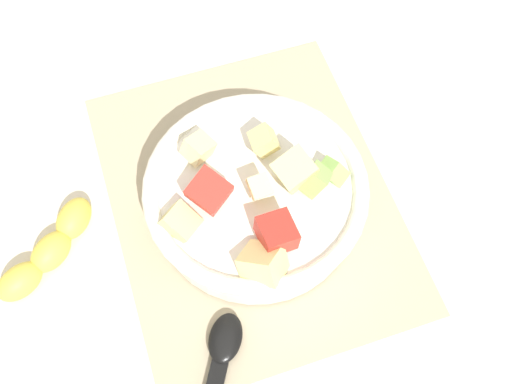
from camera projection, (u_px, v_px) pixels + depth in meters
name	position (u px, v px, depth m)	size (l,w,h in m)	color
ground_plane	(251.00, 200.00, 0.76)	(2.40, 2.40, 0.00)	silver
placemat	(251.00, 199.00, 0.76)	(0.42, 0.33, 0.01)	tan
salad_bowl	(256.00, 196.00, 0.71)	(0.26, 0.26, 0.11)	white
serving_spoon	(218.00, 371.00, 0.65)	(0.18, 0.12, 0.01)	black
banana_whole	(49.00, 250.00, 0.71)	(0.12, 0.14, 0.04)	yellow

